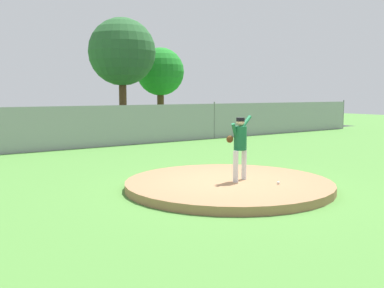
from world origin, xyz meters
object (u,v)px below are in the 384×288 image
parked_car_slate (134,121)px  parked_car_navy (3,126)px  baseball (278,183)px  parked_car_teal (58,125)px  traffic_cone_orange (116,135)px  pitcher_youth (240,142)px  parked_car_burgundy (198,119)px

parked_car_slate → parked_car_navy: (-7.27, 0.00, -0.00)m
baseball → parked_car_teal: bearing=90.7°
parked_car_navy → traffic_cone_orange: size_ratio=7.87×
baseball → traffic_cone_orange: size_ratio=0.13×
pitcher_youth → traffic_cone_orange: (2.67, 12.41, -0.92)m
baseball → traffic_cone_orange: (2.19, 13.29, 0.02)m
parked_car_slate → traffic_cone_orange: size_ratio=8.00×
parked_car_teal → parked_car_burgundy: (9.30, 0.40, 0.02)m
baseball → parked_car_teal: size_ratio=0.02×
pitcher_youth → parked_car_slate: 15.55m
baseball → parked_car_slate: parked_car_slate is taller
parked_car_burgundy → parked_car_navy: bearing=179.4°
parked_car_teal → parked_car_navy: size_ratio=1.09×
pitcher_youth → parked_car_teal: (0.30, 14.20, -0.41)m
parked_car_teal → parked_car_burgundy: bearing=2.5°
parked_car_teal → parked_car_burgundy: parked_car_burgundy is taller
parked_car_slate → traffic_cone_orange: bearing=-135.2°
parked_car_burgundy → parked_car_navy: parked_car_navy is taller
baseball → parked_car_slate: size_ratio=0.02×
parked_car_burgundy → traffic_cone_orange: parked_car_burgundy is taller
baseball → traffic_cone_orange: bearing=80.6°
parked_car_navy → baseball: bearing=-80.0°
baseball → parked_car_slate: 16.25m
baseball → traffic_cone_orange: traffic_cone_orange is taller
parked_car_teal → parked_car_navy: bearing=168.5°
parked_car_teal → traffic_cone_orange: bearing=-37.0°
pitcher_youth → baseball: (0.47, -0.88, -0.94)m
baseball → parked_car_teal: parked_car_teal is taller
baseball → parked_car_burgundy: size_ratio=0.02×
pitcher_youth → traffic_cone_orange: 12.73m
baseball → parked_car_burgundy: (9.12, 15.48, 0.55)m
pitcher_youth → parked_car_slate: (4.99, 14.72, -0.38)m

